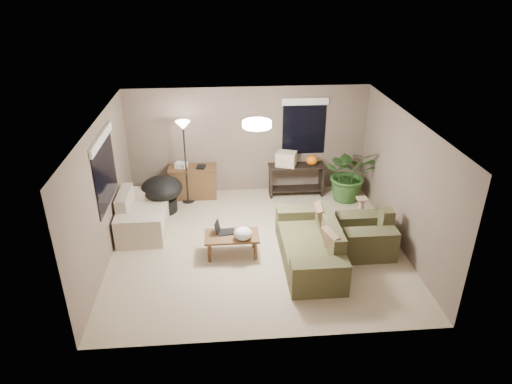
{
  "coord_description": "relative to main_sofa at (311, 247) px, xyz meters",
  "views": [
    {
      "loc": [
        -0.63,
        -7.46,
        4.83
      ],
      "look_at": [
        0.0,
        0.2,
        1.05
      ],
      "focal_mm": 32.0,
      "sensor_mm": 36.0,
      "label": 1
    }
  ],
  "objects": [
    {
      "name": "floor_lamp",
      "position": [
        -2.36,
        2.57,
        1.3
      ],
      "size": [
        0.32,
        0.32,
        1.91
      ],
      "color": "black",
      "rests_on": "ground"
    },
    {
      "name": "ceiling_fixture",
      "position": [
        -0.94,
        0.59,
        2.15
      ],
      "size": [
        0.5,
        0.5,
        0.1
      ],
      "primitive_type": "cylinder",
      "color": "white",
      "rests_on": "room_shell"
    },
    {
      "name": "console_table",
      "position": [
        0.16,
        2.73,
        0.14
      ],
      "size": [
        1.3,
        0.4,
        0.75
      ],
      "color": "black",
      "rests_on": "ground"
    },
    {
      "name": "desk",
      "position": [
        -2.23,
        2.8,
        0.08
      ],
      "size": [
        1.1,
        0.5,
        0.75
      ],
      "color": "brown",
      "rests_on": "ground"
    },
    {
      "name": "pumpkin",
      "position": [
        0.51,
        2.73,
        0.57
      ],
      "size": [
        0.36,
        0.36,
        0.23
      ],
      "primitive_type": "ellipsoid",
      "rotation": [
        0.0,
        0.0,
        0.35
      ],
      "color": "orange",
      "rests_on": "console_table"
    },
    {
      "name": "coffee_table",
      "position": [
        -1.43,
        0.31,
        0.06
      ],
      "size": [
        1.0,
        0.55,
        0.42
      ],
      "color": "brown",
      "rests_on": "ground"
    },
    {
      "name": "houseplant",
      "position": [
        1.33,
        2.39,
        0.21
      ],
      "size": [
        1.15,
        1.28,
        1.0
      ],
      "primitive_type": "imported",
      "color": "#2D5923",
      "rests_on": "ground"
    },
    {
      "name": "desk_papers",
      "position": [
        -2.39,
        2.79,
        0.51
      ],
      "size": [
        0.71,
        0.31,
        0.12
      ],
      "color": "silver",
      "rests_on": "desk"
    },
    {
      "name": "cat_scratching_post",
      "position": [
        1.35,
        1.43,
        -0.08
      ],
      "size": [
        0.32,
        0.32,
        0.5
      ],
      "color": "tan",
      "rests_on": "ground"
    },
    {
      "name": "window_left",
      "position": [
        -3.67,
        0.89,
        1.49
      ],
      "size": [
        0.05,
        1.56,
        1.33
      ],
      "color": "black",
      "rests_on": "room_shell"
    },
    {
      "name": "plastic_bag",
      "position": [
        -1.23,
        0.16,
        0.24
      ],
      "size": [
        0.37,
        0.35,
        0.23
      ],
      "primitive_type": "ellipsoid",
      "rotation": [
        0.0,
        0.0,
        0.16
      ],
      "color": "white",
      "rests_on": "coffee_table"
    },
    {
      "name": "cardboard_box",
      "position": [
        -0.09,
        2.73,
        0.62
      ],
      "size": [
        0.53,
        0.46,
        0.33
      ],
      "primitive_type": "cube",
      "rotation": [
        0.0,
        0.0,
        -0.36
      ],
      "color": "beige",
      "rests_on": "console_table"
    },
    {
      "name": "throw_pillows",
      "position": [
        0.26,
        0.0,
        0.36
      ],
      "size": [
        0.35,
        1.38,
        0.47
      ],
      "color": "#8C7251",
      "rests_on": "main_sofa"
    },
    {
      "name": "armchair",
      "position": [
        1.1,
        0.27,
        0.0
      ],
      "size": [
        0.95,
        1.0,
        0.85
      ],
      "color": "#454329",
      "rests_on": "ground"
    },
    {
      "name": "main_sofa",
      "position": [
        0.0,
        0.0,
        0.0
      ],
      "size": [
        0.95,
        2.2,
        0.85
      ],
      "color": "brown",
      "rests_on": "ground"
    },
    {
      "name": "window_back",
      "position": [
        0.36,
        3.07,
        1.49
      ],
      "size": [
        1.06,
        0.05,
        1.33
      ],
      "color": "black",
      "rests_on": "room_shell"
    },
    {
      "name": "room_shell",
      "position": [
        -0.94,
        0.59,
        0.96
      ],
      "size": [
        5.5,
        5.5,
        5.5
      ],
      "color": "#C4B391",
      "rests_on": "ground"
    },
    {
      "name": "laptop",
      "position": [
        -1.6,
        0.41,
        0.19
      ],
      "size": [
        0.4,
        0.28,
        0.24
      ],
      "color": "black",
      "rests_on": "coffee_table"
    },
    {
      "name": "papasan_chair",
      "position": [
        -2.87,
        2.16,
        0.17
      ],
      "size": [
        1.09,
        1.09,
        0.8
      ],
      "color": "black",
      "rests_on": "ground"
    },
    {
      "name": "loveseat",
      "position": [
        -3.22,
        1.4,
        0.0
      ],
      "size": [
        0.9,
        1.6,
        0.85
      ],
      "color": "beige",
      "rests_on": "ground"
    }
  ]
}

